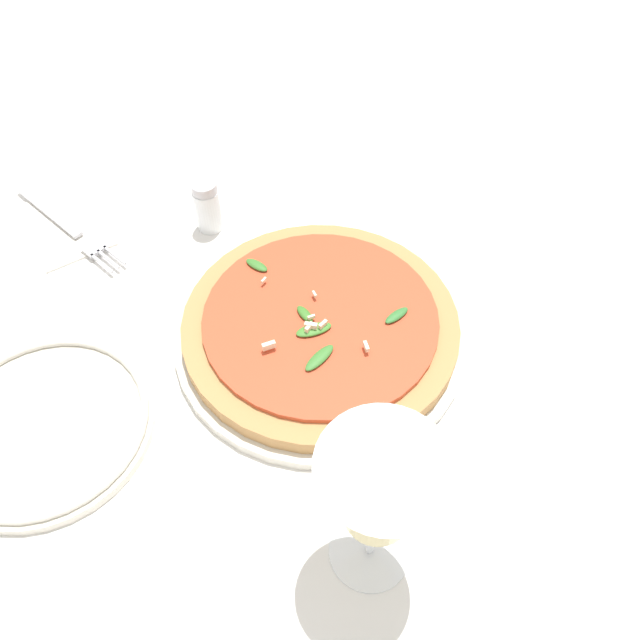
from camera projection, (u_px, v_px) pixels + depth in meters
ground_plane at (311, 328)px, 0.67m from camera, size 6.00×6.00×0.00m
pizza_arugula_main at (320, 328)px, 0.65m from camera, size 0.31×0.31×0.05m
wine_glass at (380, 495)px, 0.43m from camera, size 0.09×0.09×0.16m
napkin at (64, 225)px, 0.77m from camera, size 0.14×0.10×0.01m
fork at (66, 225)px, 0.76m from camera, size 0.21×0.05×0.00m
side_plate_white at (45, 425)px, 0.59m from camera, size 0.21×0.21×0.02m
shaker_pepper at (204, 207)px, 0.75m from camera, size 0.03×0.03×0.07m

